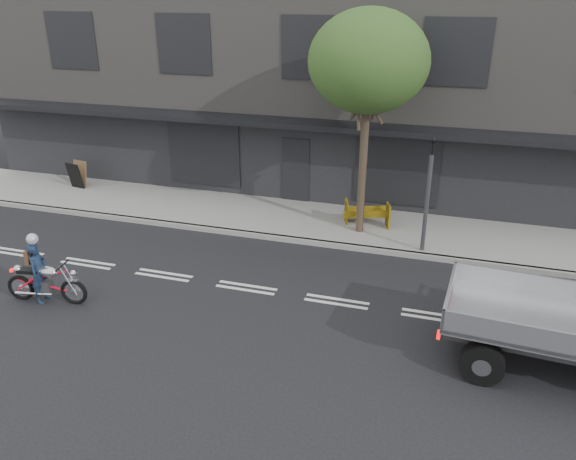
% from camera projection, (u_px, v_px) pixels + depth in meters
% --- Properties ---
extents(ground, '(80.00, 80.00, 0.00)m').
position_uv_depth(ground, '(246.00, 288.00, 14.60)').
color(ground, black).
rests_on(ground, ground).
extents(sidewalk, '(32.00, 3.20, 0.15)m').
position_uv_depth(sidewalk, '(297.00, 219.00, 18.70)').
color(sidewalk, gray).
rests_on(sidewalk, ground).
extents(kerb, '(32.00, 0.20, 0.15)m').
position_uv_depth(kerb, '(282.00, 238.00, 17.29)').
color(kerb, gray).
rests_on(kerb, ground).
extents(building_main, '(26.00, 10.00, 8.00)m').
position_uv_depth(building_main, '(342.00, 72.00, 22.92)').
color(building_main, slate).
rests_on(building_main, ground).
extents(street_tree, '(3.40, 3.40, 6.74)m').
position_uv_depth(street_tree, '(369.00, 62.00, 15.60)').
color(street_tree, '#382B21').
rests_on(street_tree, ground).
extents(traffic_light_pole, '(0.12, 0.12, 3.50)m').
position_uv_depth(traffic_light_pole, '(427.00, 202.00, 15.76)').
color(traffic_light_pole, '#2D2D30').
rests_on(traffic_light_pole, ground).
extents(motorcycle, '(2.09, 0.61, 1.08)m').
position_uv_depth(motorcycle, '(46.00, 282.00, 13.76)').
color(motorcycle, black).
rests_on(motorcycle, ground).
extents(rider, '(0.45, 0.62, 1.56)m').
position_uv_depth(rider, '(39.00, 273.00, 13.71)').
color(rider, '#16253E').
rests_on(rider, ground).
extents(construction_barrier, '(1.55, 1.03, 0.81)m').
position_uv_depth(construction_barrier, '(366.00, 215.00, 17.76)').
color(construction_barrier, '#DEAC0B').
rests_on(construction_barrier, sidewalk).
extents(sandwich_board, '(0.69, 0.52, 0.99)m').
position_uv_depth(sandwich_board, '(75.00, 176.00, 21.16)').
color(sandwich_board, black).
rests_on(sandwich_board, sidewalk).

